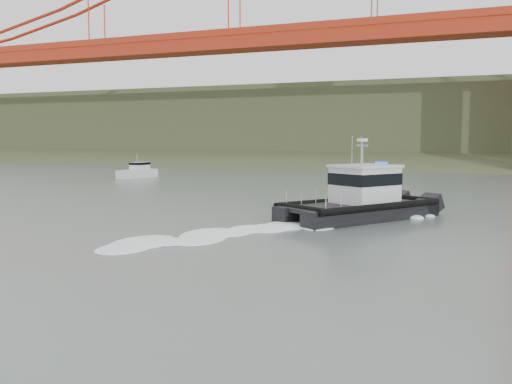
{
  "coord_description": "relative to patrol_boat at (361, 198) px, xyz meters",
  "views": [
    {
      "loc": [
        13.04,
        -20.17,
        5.32
      ],
      "look_at": [
        1.41,
        8.31,
        2.4
      ],
      "focal_mm": 40.0,
      "sensor_mm": 36.0,
      "label": 1
    }
  ],
  "objects": [
    {
      "name": "ground",
      "position": [
        -5.35,
        -16.92,
        -1.37
      ],
      "size": [
        400.0,
        400.0,
        0.0
      ],
      "primitive_type": "plane",
      "color": "#485550",
      "rests_on": "ground"
    },
    {
      "name": "headlands",
      "position": [
        -5.35,
        108.58,
        5.68
      ],
      "size": [
        500.0,
        105.36,
        27.12
      ],
      "color": "#334125",
      "rests_on": "ground"
    },
    {
      "name": "patrol_boat",
      "position": [
        0.0,
        0.0,
        0.0
      ],
      "size": [
        9.51,
        11.7,
        5.47
      ],
      "rotation": [
        0.0,
        0.0,
        -0.57
      ],
      "color": "black",
      "rests_on": "ground"
    },
    {
      "name": "motorboat",
      "position": [
        -35.88,
        27.67,
        -0.55
      ],
      "size": [
        2.98,
        6.25,
        3.3
      ],
      "rotation": [
        0.0,
        0.0,
        -0.17
      ],
      "color": "silver",
      "rests_on": "ground"
    }
  ]
}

